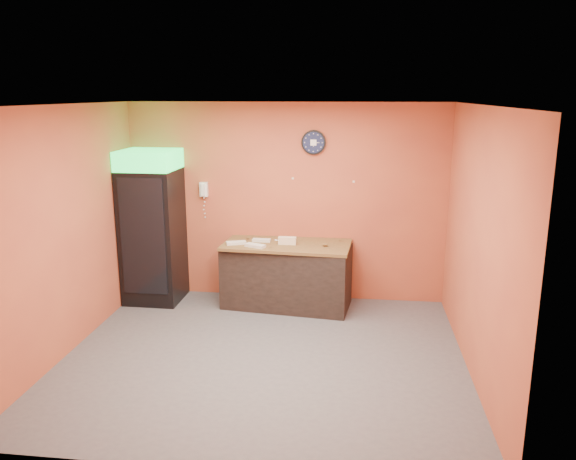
# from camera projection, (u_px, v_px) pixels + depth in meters

# --- Properties ---
(floor) EXTENTS (4.50, 4.50, 0.00)m
(floor) POSITION_uv_depth(u_px,v_px,m) (264.00, 357.00, 6.37)
(floor) COLOR #47474C
(floor) RESTS_ON ground
(back_wall) EXTENTS (4.50, 0.02, 2.80)m
(back_wall) POSITION_uv_depth(u_px,v_px,m) (286.00, 203.00, 7.97)
(back_wall) COLOR #BD5A35
(back_wall) RESTS_ON floor
(left_wall) EXTENTS (0.02, 4.00, 2.80)m
(left_wall) POSITION_uv_depth(u_px,v_px,m) (65.00, 232.00, 6.31)
(left_wall) COLOR #BD5A35
(left_wall) RESTS_ON floor
(right_wall) EXTENTS (0.02, 4.00, 2.80)m
(right_wall) POSITION_uv_depth(u_px,v_px,m) (478.00, 244.00, 5.77)
(right_wall) COLOR #BD5A35
(right_wall) RESTS_ON floor
(ceiling) EXTENTS (4.50, 4.00, 0.02)m
(ceiling) POSITION_uv_depth(u_px,v_px,m) (261.00, 105.00, 5.71)
(ceiling) COLOR white
(ceiling) RESTS_ON back_wall
(beverage_cooler) EXTENTS (0.77, 0.78, 2.16)m
(beverage_cooler) POSITION_uv_depth(u_px,v_px,m) (152.00, 229.00, 7.89)
(beverage_cooler) COLOR black
(beverage_cooler) RESTS_ON floor
(prep_counter) EXTENTS (1.80, 0.96, 0.86)m
(prep_counter) POSITION_uv_depth(u_px,v_px,m) (287.00, 276.00, 7.82)
(prep_counter) COLOR black
(prep_counter) RESTS_ON floor
(wall_clock) EXTENTS (0.34, 0.06, 0.34)m
(wall_clock) POSITION_uv_depth(u_px,v_px,m) (314.00, 142.00, 7.69)
(wall_clock) COLOR black
(wall_clock) RESTS_ON back_wall
(wall_phone) EXTENTS (0.11, 0.10, 0.21)m
(wall_phone) POSITION_uv_depth(u_px,v_px,m) (204.00, 189.00, 8.01)
(wall_phone) COLOR white
(wall_phone) RESTS_ON back_wall
(butcher_paper) EXTENTS (1.78, 0.96, 0.04)m
(butcher_paper) POSITION_uv_depth(u_px,v_px,m) (287.00, 245.00, 7.71)
(butcher_paper) COLOR brown
(butcher_paper) RESTS_ON prep_counter
(sub_roll_stack) EXTENTS (0.24, 0.09, 0.10)m
(sub_roll_stack) POSITION_uv_depth(u_px,v_px,m) (287.00, 241.00, 7.65)
(sub_roll_stack) COLOR beige
(sub_roll_stack) RESTS_ON butcher_paper
(wrapped_sandwich_left) EXTENTS (0.29, 0.19, 0.04)m
(wrapped_sandwich_left) POSITION_uv_depth(u_px,v_px,m) (236.00, 243.00, 7.66)
(wrapped_sandwich_left) COLOR silver
(wrapped_sandwich_left) RESTS_ON butcher_paper
(wrapped_sandwich_mid) EXTENTS (0.30, 0.21, 0.04)m
(wrapped_sandwich_mid) POSITION_uv_depth(u_px,v_px,m) (255.00, 246.00, 7.52)
(wrapped_sandwich_mid) COLOR silver
(wrapped_sandwich_mid) RESTS_ON butcher_paper
(wrapped_sandwich_right) EXTENTS (0.26, 0.11, 0.04)m
(wrapped_sandwich_right) POSITION_uv_depth(u_px,v_px,m) (262.00, 240.00, 7.80)
(wrapped_sandwich_right) COLOR silver
(wrapped_sandwich_right) RESTS_ON butcher_paper
(kitchen_tool) EXTENTS (0.05, 0.05, 0.05)m
(kitchen_tool) POSITION_uv_depth(u_px,v_px,m) (284.00, 239.00, 7.82)
(kitchen_tool) COLOR silver
(kitchen_tool) RESTS_ON butcher_paper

